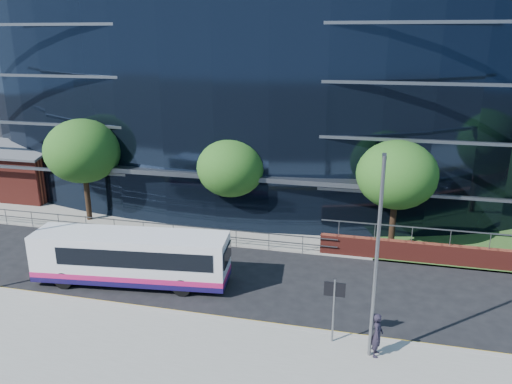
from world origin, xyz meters
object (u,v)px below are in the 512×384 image
(city_bus, at_px, (133,257))
(street_sign, at_px, (334,297))
(streetlight_east, at_px, (377,254))
(brick_pavilion, at_px, (17,169))
(tree_far_c, at_px, (397,175))
(tree_far_b, at_px, (231,168))
(pedestrian, at_px, (377,335))
(tree_far_a, at_px, (83,151))

(city_bus, bearing_deg, street_sign, -22.60)
(streetlight_east, bearing_deg, street_sign, 158.64)
(city_bus, bearing_deg, brick_pavilion, 136.74)
(street_sign, bearing_deg, city_bus, 163.86)
(streetlight_east, distance_m, city_bus, 12.72)
(streetlight_east, bearing_deg, tree_far_c, 84.89)
(tree_far_b, xyz_separation_m, tree_far_c, (10.00, -0.50, 0.33))
(pedestrian, bearing_deg, tree_far_b, 41.11)
(streetlight_east, height_order, city_bus, streetlight_east)
(street_sign, bearing_deg, brick_pavilion, 150.35)
(streetlight_east, bearing_deg, pedestrian, 10.71)
(street_sign, relative_size, streetlight_east, 0.35)
(city_bus, bearing_deg, tree_far_a, 126.88)
(tree_far_c, bearing_deg, city_bus, -149.37)
(tree_far_b, bearing_deg, street_sign, -55.92)
(tree_far_b, bearing_deg, pedestrian, -51.51)
(tree_far_c, bearing_deg, pedestrian, -93.87)
(tree_far_b, height_order, pedestrian, tree_far_b)
(brick_pavilion, xyz_separation_m, city_bus, (16.17, -12.10, -0.52))
(tree_far_a, relative_size, city_bus, 0.69)
(tree_far_b, height_order, tree_far_c, tree_far_c)
(tree_far_b, bearing_deg, brick_pavilion, 168.12)
(tree_far_b, distance_m, streetlight_east, 14.74)
(street_sign, xyz_separation_m, pedestrian, (1.75, -0.54, -1.09))
(street_sign, height_order, city_bus, street_sign)
(brick_pavilion, relative_size, tree_far_a, 1.23)
(tree_far_a, distance_m, pedestrian, 22.56)
(tree_far_b, xyz_separation_m, streetlight_east, (9.00, -11.67, 0.23))
(streetlight_east, relative_size, pedestrian, 4.42)
(street_sign, relative_size, tree_far_c, 0.43)
(brick_pavilion, height_order, pedestrian, brick_pavilion)
(tree_far_c, height_order, streetlight_east, streetlight_east)
(street_sign, xyz_separation_m, city_bus, (-10.33, 2.99, -0.73))
(tree_far_a, xyz_separation_m, streetlight_east, (19.00, -11.17, -0.42))
(tree_far_b, bearing_deg, streetlight_east, -52.37)
(pedestrian, bearing_deg, city_bus, 76.33)
(brick_pavilion, relative_size, tree_far_b, 1.42)
(tree_far_a, xyz_separation_m, tree_far_c, (20.00, 0.00, -0.33))
(tree_far_b, height_order, streetlight_east, streetlight_east)
(tree_far_c, bearing_deg, street_sign, -103.29)
(brick_pavilion, relative_size, city_bus, 0.85)
(tree_far_a, xyz_separation_m, pedestrian, (19.25, -11.13, -3.81))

